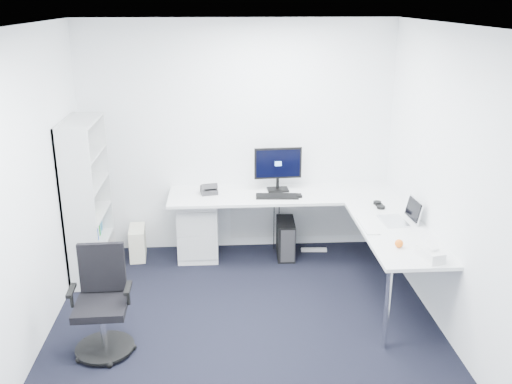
{
  "coord_description": "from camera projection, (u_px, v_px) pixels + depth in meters",
  "views": [
    {
      "loc": [
        -0.19,
        -4.36,
        2.91
      ],
      "look_at": [
        0.15,
        1.05,
        1.05
      ],
      "focal_mm": 40.0,
      "sensor_mm": 36.0,
      "label": 1
    }
  ],
  "objects": [
    {
      "name": "desk_phone",
      "position": [
        209.0,
        188.0,
        6.48
      ],
      "size": [
        0.21,
        0.21,
        0.13
      ],
      "primitive_type": null,
      "rotation": [
        0.0,
        0.0,
        0.2
      ],
      "color": "#2A2A2C",
      "rests_on": "l_desk"
    },
    {
      "name": "wall_left",
      "position": [
        20.0,
        204.0,
        4.52
      ],
      "size": [
        0.02,
        4.2,
        2.7
      ],
      "primitive_type": "cube",
      "color": "white",
      "rests_on": "ground"
    },
    {
      "name": "wall_back",
      "position": [
        237.0,
        139.0,
        6.61
      ],
      "size": [
        3.6,
        0.02,
        2.7
      ],
      "primitive_type": "cube",
      "color": "white",
      "rests_on": "ground"
    },
    {
      "name": "beige_pc_tower",
      "position": [
        138.0,
        243.0,
        6.67
      ],
      "size": [
        0.21,
        0.4,
        0.37
      ],
      "primitive_type": "cube",
      "rotation": [
        0.0,
        0.0,
        0.08
      ],
      "color": "beige",
      "rests_on": "ground"
    },
    {
      "name": "wall_front",
      "position": [
        267.0,
        351.0,
        2.65
      ],
      "size": [
        3.6,
        0.02,
        2.7
      ],
      "primitive_type": "cube",
      "color": "white",
      "rests_on": "ground"
    },
    {
      "name": "mouse",
      "position": [
        299.0,
        196.0,
        6.38
      ],
      "size": [
        0.06,
        0.09,
        0.03
      ],
      "primitive_type": "cube",
      "rotation": [
        0.0,
        0.0,
        0.03
      ],
      "color": "black",
      "rests_on": "l_desk"
    },
    {
      "name": "ceiling",
      "position": [
        245.0,
        27.0,
        4.19
      ],
      "size": [
        4.2,
        4.2,
        0.0
      ],
      "primitive_type": "plane",
      "color": "white"
    },
    {
      "name": "l_desk",
      "position": [
        290.0,
        237.0,
        6.3
      ],
      "size": [
        2.69,
        1.51,
        0.79
      ],
      "primitive_type": null,
      "color": "silver",
      "rests_on": "ground"
    },
    {
      "name": "power_strip",
      "position": [
        314.0,
        250.0,
        6.88
      ],
      "size": [
        0.31,
        0.07,
        0.04
      ],
      "primitive_type": "cube",
      "rotation": [
        0.0,
        0.0,
        -0.06
      ],
      "color": "silver",
      "rests_on": "ground"
    },
    {
      "name": "white_keyboard",
      "position": [
        368.0,
        226.0,
        5.56
      ],
      "size": [
        0.13,
        0.44,
        0.01
      ],
      "primitive_type": "cube",
      "rotation": [
        0.0,
        0.0,
        0.01
      ],
      "color": "silver",
      "rests_on": "l_desk"
    },
    {
      "name": "bookshelf",
      "position": [
        87.0,
        200.0,
        6.06
      ],
      "size": [
        0.34,
        0.86,
        1.73
      ],
      "primitive_type": null,
      "color": "silver",
      "rests_on": "ground"
    },
    {
      "name": "black_keyboard",
      "position": [
        277.0,
        196.0,
        6.37
      ],
      "size": [
        0.49,
        0.2,
        0.02
      ],
      "primitive_type": "cube",
      "rotation": [
        0.0,
        0.0,
        -0.07
      ],
      "color": "black",
      "rests_on": "l_desk"
    },
    {
      "name": "orange_fruit",
      "position": [
        399.0,
        243.0,
        5.09
      ],
      "size": [
        0.08,
        0.08,
        0.08
      ],
      "primitive_type": "sphere",
      "color": "orange",
      "rests_on": "l_desk"
    },
    {
      "name": "laptop",
      "position": [
        394.0,
        211.0,
        5.64
      ],
      "size": [
        0.36,
        0.35,
        0.24
      ],
      "primitive_type": null,
      "rotation": [
        0.0,
        0.0,
        0.07
      ],
      "color": "silver",
      "rests_on": "l_desk"
    },
    {
      "name": "ground",
      "position": [
        247.0,
        342.0,
        5.07
      ],
      "size": [
        4.2,
        4.2,
        0.0
      ],
      "primitive_type": "plane",
      "color": "black"
    },
    {
      "name": "monitor",
      "position": [
        278.0,
        169.0,
        6.51
      ],
      "size": [
        0.55,
        0.21,
        0.52
      ],
      "primitive_type": null,
      "rotation": [
        0.0,
        0.0,
        0.06
      ],
      "color": "black",
      "rests_on": "l_desk"
    },
    {
      "name": "task_chair",
      "position": [
        101.0,
        304.0,
        4.78
      ],
      "size": [
        0.54,
        0.54,
        0.93
      ],
      "primitive_type": null,
      "rotation": [
        0.0,
        0.0,
        0.03
      ],
      "color": "black",
      "rests_on": "ground"
    },
    {
      "name": "tissue_box",
      "position": [
        431.0,
        254.0,
        4.86
      ],
      "size": [
        0.19,
        0.28,
        0.09
      ],
      "primitive_type": "cube",
      "rotation": [
        0.0,
        0.0,
        0.24
      ],
      "color": "silver",
      "rests_on": "l_desk"
    },
    {
      "name": "wall_right",
      "position": [
        462.0,
        195.0,
        4.74
      ],
      "size": [
        0.02,
        4.2,
        2.7
      ],
      "primitive_type": "cube",
      "color": "white",
      "rests_on": "ground"
    },
    {
      "name": "black_pc_tower",
      "position": [
        286.0,
        238.0,
        6.7
      ],
      "size": [
        0.22,
        0.46,
        0.44
      ],
      "primitive_type": "cube",
      "rotation": [
        0.0,
        0.0,
        -0.04
      ],
      "color": "black",
      "rests_on": "ground"
    },
    {
      "name": "headphones",
      "position": [
        379.0,
        204.0,
        6.09
      ],
      "size": [
        0.13,
        0.21,
        0.05
      ],
      "primitive_type": null,
      "rotation": [
        0.0,
        0.0,
        0.02
      ],
      "color": "black",
      "rests_on": "l_desk"
    },
    {
      "name": "drawer_pedestal",
      "position": [
        198.0,
        227.0,
        6.67
      ],
      "size": [
        0.46,
        0.57,
        0.7
      ],
      "primitive_type": "cube",
      "color": "silver",
      "rests_on": "ground"
    }
  ]
}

